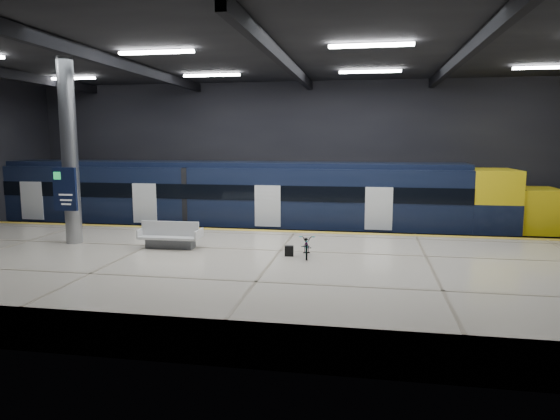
# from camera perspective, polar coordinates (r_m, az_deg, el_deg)

# --- Properties ---
(ground) EXTENTS (30.00, 30.00, 0.00)m
(ground) POSITION_cam_1_polar(r_m,az_deg,el_deg) (19.01, 0.56, -7.24)
(ground) COLOR black
(ground) RESTS_ON ground
(room_shell) EXTENTS (30.10, 16.10, 8.05)m
(room_shell) POSITION_cam_1_polar(r_m,az_deg,el_deg) (18.36, 0.58, 10.25)
(room_shell) COLOR black
(room_shell) RESTS_ON ground
(platform) EXTENTS (30.00, 11.00, 1.10)m
(platform) POSITION_cam_1_polar(r_m,az_deg,el_deg) (16.49, -0.86, -7.64)
(platform) COLOR beige
(platform) RESTS_ON ground
(safety_strip) EXTENTS (30.00, 0.40, 0.01)m
(safety_strip) POSITION_cam_1_polar(r_m,az_deg,el_deg) (21.42, 1.76, -2.47)
(safety_strip) COLOR gold
(safety_strip) RESTS_ON platform
(rails) EXTENTS (30.00, 1.52, 0.16)m
(rails) POSITION_cam_1_polar(r_m,az_deg,el_deg) (24.29, 2.67, -3.69)
(rails) COLOR gray
(rails) RESTS_ON ground
(train) EXTENTS (29.40, 2.84, 3.79)m
(train) POSITION_cam_1_polar(r_m,az_deg,el_deg) (24.44, -3.55, 1.08)
(train) COLOR black
(train) RESTS_ON ground
(bench) EXTENTS (2.24, 0.95, 0.98)m
(bench) POSITION_cam_1_polar(r_m,az_deg,el_deg) (18.58, -12.41, -3.21)
(bench) COLOR #595B60
(bench) RESTS_ON platform
(bicycle) EXTENTS (0.71, 1.54, 0.78)m
(bicycle) POSITION_cam_1_polar(r_m,az_deg,el_deg) (16.80, 3.08, -4.06)
(bicycle) COLOR #99999E
(bicycle) RESTS_ON platform
(pannier_bag) EXTENTS (0.32, 0.22, 0.35)m
(pannier_bag) POSITION_cam_1_polar(r_m,az_deg,el_deg) (16.93, 1.05, -4.70)
(pannier_bag) COLOR black
(pannier_bag) RESTS_ON platform
(info_column) EXTENTS (0.90, 0.78, 6.90)m
(info_column) POSITION_cam_1_polar(r_m,az_deg,el_deg) (20.30, -22.94, 5.86)
(info_column) COLOR #9EA0A5
(info_column) RESTS_ON platform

